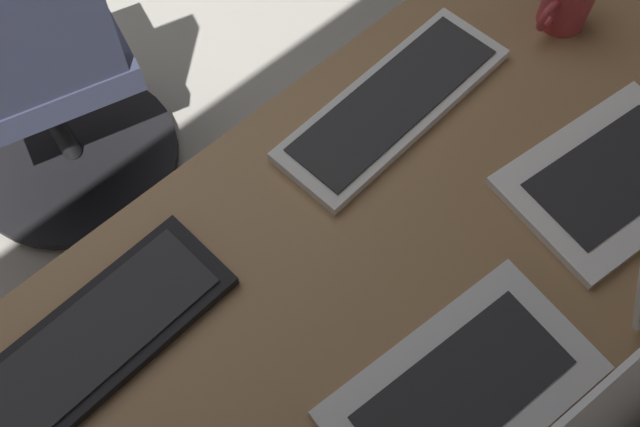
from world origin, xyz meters
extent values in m
plane|color=#B2ADA3|center=(0.00, 0.00, 0.00)|extent=(5.00, 5.00, 0.00)
cube|color=#936D47|center=(0.20, 1.59, 0.71)|extent=(1.91, 0.69, 0.03)
cylinder|color=silver|center=(-0.69, 1.30, 0.35)|extent=(0.05, 0.05, 0.70)
cube|color=silver|center=(0.40, 1.36, 0.35)|extent=(0.37, 0.01, 0.61)
cube|color=white|center=(-0.24, 1.71, 0.74)|extent=(0.34, 0.26, 0.01)
cube|color=#262628|center=(-0.24, 1.71, 0.75)|extent=(0.27, 0.17, 0.00)
cube|color=silver|center=(0.17, 1.77, 0.74)|extent=(0.37, 0.23, 0.01)
cube|color=#262628|center=(0.17, 1.77, 0.75)|extent=(0.29, 0.15, 0.00)
cube|color=black|center=(0.49, 1.39, 0.74)|extent=(0.42, 0.15, 0.02)
cube|color=#2D2D30|center=(0.49, 1.39, 0.75)|extent=(0.38, 0.12, 0.00)
cube|color=silver|center=(-0.10, 1.39, 0.74)|extent=(0.42, 0.16, 0.02)
cube|color=#2D2D30|center=(-0.10, 1.39, 0.75)|extent=(0.38, 0.13, 0.00)
cylinder|color=#A53338|center=(-0.45, 1.46, 0.77)|extent=(0.08, 0.08, 0.09)
torus|color=#A53338|center=(-0.39, 1.46, 0.78)|extent=(0.06, 0.01, 0.06)
cube|color=#383D56|center=(0.21, 0.58, 0.46)|extent=(0.54, 0.52, 0.07)
cylinder|color=black|center=(0.21, 0.58, 0.24)|extent=(0.05, 0.05, 0.37)
cylinder|color=black|center=(0.21, 0.58, 0.04)|extent=(0.56, 0.56, 0.03)
camera|label=1|loc=(0.45, 1.80, 1.61)|focal=38.72mm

